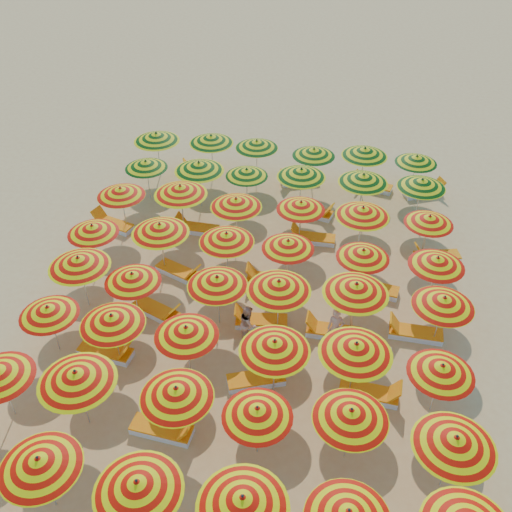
{
  "coord_description": "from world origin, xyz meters",
  "views": [
    {
      "loc": [
        2.54,
        -14.38,
        13.39
      ],
      "look_at": [
        0.0,
        0.5,
        1.6
      ],
      "focal_mm": 40.0,
      "sensor_mm": 36.0,
      "label": 1
    }
  ],
  "objects_px": {
    "umbrella_23": "(444,302)",
    "umbrella_43": "(211,139)",
    "umbrella_32": "(236,203)",
    "umbrella_28": "(363,254)",
    "umbrella_8": "(176,392)",
    "beachgoer_a": "(335,328)",
    "lounger_16": "(436,257)",
    "umbrella_46": "(365,152)",
    "umbrella_25": "(160,228)",
    "umbrella_35": "(429,220)",
    "umbrella_38": "(247,172)",
    "lounger_6": "(157,311)",
    "lounger_4": "(257,379)",
    "umbrella_41": "(422,183)",
    "umbrella_34": "(363,212)",
    "umbrella_47": "(416,159)",
    "umbrella_10": "(351,414)",
    "umbrella_24": "(93,229)",
    "umbrella_33": "(301,205)",
    "lounger_13": "(113,224)",
    "umbrella_7": "(76,377)",
    "umbrella_17": "(442,369)",
    "umbrella_19": "(132,277)",
    "lounger_9": "(414,333)",
    "umbrella_13": "(112,320)",
    "lounger_19": "(299,180)",
    "lounger_7": "(260,321)",
    "umbrella_1": "(39,463)",
    "umbrella_16": "(356,348)",
    "umbrella_31": "(180,190)",
    "lounger_14": "(196,228)",
    "beachgoer_b": "(248,323)",
    "umbrella_20": "(217,281)",
    "umbrella_12": "(48,311)",
    "umbrella_21": "(279,285)",
    "umbrella_44": "(257,144)",
    "umbrella_39": "(301,173)",
    "umbrella_26": "(227,237)",
    "lounger_15": "(312,238)",
    "lounger_10": "(179,272)",
    "lounger_2": "(163,430)",
    "lounger_20": "(372,186)",
    "lounger_11": "(270,279)",
    "umbrella_11": "(455,442)",
    "umbrella_45": "(314,152)",
    "umbrella_30": "(121,192)",
    "lounger_12": "(373,288)",
    "lounger_3": "(107,352)",
    "umbrella_15": "(275,346)",
    "lounger_5": "(370,393)",
    "lounger_8": "(331,331)",
    "umbrella_14": "(186,331)",
    "lounger_17": "(313,212)",
    "lounger_18": "(202,169)"
  },
  "relations": [
    {
      "from": "lounger_14",
      "to": "beachgoer_b",
      "type": "distance_m",
      "value": 6.37
    },
    {
      "from": "lounger_4",
      "to": "umbrella_41",
      "type": "bearing_deg",
      "value": 41.18
    },
    {
      "from": "umbrella_20",
      "to": "umbrella_25",
      "type": "distance_m",
      "value": 3.46
    },
    {
      "from": "umbrella_14",
      "to": "lounger_12",
      "type": "height_order",
      "value": "umbrella_14"
    },
    {
      "from": "umbrella_44",
      "to": "lounger_7",
      "type": "height_order",
      "value": "umbrella_44"
    },
    {
      "from": "umbrella_35",
      "to": "umbrella_43",
      "type": "distance_m",
      "value": 10.33
    },
    {
      "from": "umbrella_10",
      "to": "lounger_15",
      "type": "distance_m",
      "value": 9.67
    },
    {
      "from": "lounger_16",
      "to": "umbrella_46",
      "type": "bearing_deg",
      "value": -72.05
    },
    {
      "from": "umbrella_38",
      "to": "lounger_6",
      "type": "bearing_deg",
      "value": -104.0
    },
    {
      "from": "umbrella_38",
      "to": "umbrella_10",
      "type": "bearing_deg",
      "value": -67.7
    },
    {
      "from": "umbrella_13",
      "to": "umbrella_45",
      "type": "bearing_deg",
      "value": 66.94
    },
    {
      "from": "umbrella_26",
      "to": "lounger_13",
      "type": "relative_size",
      "value": 1.15
    },
    {
      "from": "umbrella_12",
      "to": "lounger_10",
      "type": "xyz_separation_m",
      "value": [
        2.73,
        4.16,
        -1.51
      ]
    },
    {
      "from": "umbrella_19",
      "to": "lounger_9",
      "type": "bearing_deg",
      "value": 3.78
    },
    {
      "from": "umbrella_23",
      "to": "umbrella_43",
      "type": "bearing_deg",
      "value": 135.46
    },
    {
      "from": "umbrella_7",
      "to": "umbrella_17",
      "type": "xyz_separation_m",
      "value": [
        9.36,
        2.05,
        -0.24
      ]
    },
    {
      "from": "umbrella_11",
      "to": "lounger_9",
      "type": "xyz_separation_m",
      "value": [
        -0.41,
        5.18,
        -1.71
      ]
    },
    {
      "from": "umbrella_44",
      "to": "lounger_17",
      "type": "height_order",
      "value": "umbrella_44"
    },
    {
      "from": "umbrella_14",
      "to": "lounger_18",
      "type": "relative_size",
      "value": 1.1
    },
    {
      "from": "umbrella_17",
      "to": "umbrella_34",
      "type": "height_order",
      "value": "umbrella_34"
    },
    {
      "from": "umbrella_32",
      "to": "lounger_3",
      "type": "bearing_deg",
      "value": -113.52
    },
    {
      "from": "umbrella_31",
      "to": "lounger_9",
      "type": "height_order",
      "value": "umbrella_31"
    },
    {
      "from": "lounger_13",
      "to": "lounger_6",
      "type": "bearing_deg",
      "value": 144.06
    },
    {
      "from": "lounger_20",
      "to": "lounger_11",
      "type": "bearing_deg",
      "value": 77.92
    },
    {
      "from": "umbrella_26",
      "to": "umbrella_38",
      "type": "bearing_deg",
      "value": 92.09
    },
    {
      "from": "umbrella_33",
      "to": "umbrella_35",
      "type": "relative_size",
      "value": 1.08
    },
    {
      "from": "lounger_19",
      "to": "lounger_20",
      "type": "bearing_deg",
      "value": 159.99
    },
    {
      "from": "umbrella_24",
      "to": "umbrella_35",
      "type": "xyz_separation_m",
      "value": [
        11.84,
        2.66,
        -0.03
      ]
    },
    {
      "from": "umbrella_1",
      "to": "umbrella_13",
      "type": "height_order",
      "value": "umbrella_1"
    },
    {
      "from": "umbrella_25",
      "to": "umbrella_35",
      "type": "distance_m",
      "value": 9.71
    },
    {
      "from": "umbrella_41",
      "to": "lounger_13",
      "type": "height_order",
      "value": "umbrella_41"
    },
    {
      "from": "umbrella_33",
      "to": "lounger_13",
      "type": "xyz_separation_m",
      "value": [
        -7.6,
        -0.25,
        -1.57
      ]
    },
    {
      "from": "umbrella_34",
      "to": "umbrella_47",
      "type": "relative_size",
      "value": 1.17
    },
    {
      "from": "umbrella_33",
      "to": "lounger_12",
      "type": "distance_m",
      "value": 4.11
    },
    {
      "from": "lounger_7",
      "to": "umbrella_1",
      "type": "bearing_deg",
      "value": 53.41
    },
    {
      "from": "umbrella_12",
      "to": "umbrella_21",
      "type": "relative_size",
      "value": 0.72
    },
    {
      "from": "umbrella_32",
      "to": "umbrella_47",
      "type": "relative_size",
      "value": 1.22
    },
    {
      "from": "umbrella_32",
      "to": "umbrella_28",
      "type": "bearing_deg",
      "value": -24.34
    },
    {
      "from": "umbrella_10",
      "to": "umbrella_46",
      "type": "bearing_deg",
      "value": 89.75
    },
    {
      "from": "lounger_2",
      "to": "umbrella_47",
      "type": "bearing_deg",
      "value": 68.24
    },
    {
      "from": "umbrella_17",
      "to": "umbrella_20",
      "type": "xyz_separation_m",
      "value": [
        -6.66,
        2.4,
        0.11
      ]
    },
    {
      "from": "lounger_8",
      "to": "umbrella_34",
      "type": "bearing_deg",
      "value": -96.95
    },
    {
      "from": "umbrella_16",
      "to": "umbrella_31",
      "type": "xyz_separation_m",
      "value": [
        -6.91,
        7.11,
        0.01
      ]
    },
    {
      "from": "umbrella_28",
      "to": "umbrella_46",
      "type": "relative_size",
      "value": 0.97
    },
    {
      "from": "umbrella_23",
      "to": "lounger_5",
      "type": "height_order",
      "value": "umbrella_23"
    },
    {
      "from": "lounger_6",
      "to": "umbrella_39",
      "type": "bearing_deg",
      "value": 83.55
    },
    {
      "from": "umbrella_13",
      "to": "lounger_19",
      "type": "height_order",
      "value": "umbrella_13"
    },
    {
      "from": "umbrella_30",
      "to": "lounger_11",
      "type": "height_order",
      "value": "umbrella_30"
    },
    {
      "from": "umbrella_15",
      "to": "umbrella_44",
      "type": "relative_size",
      "value": 1.06
    },
    {
      "from": "umbrella_8",
      "to": "beachgoer_a",
      "type": "bearing_deg",
      "value": 46.37
    }
  ]
}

